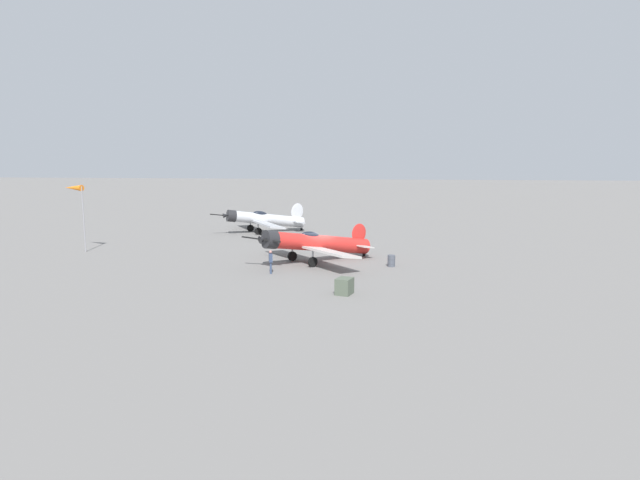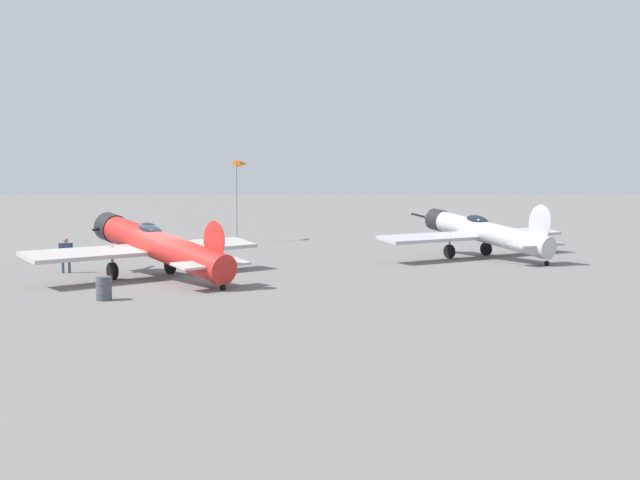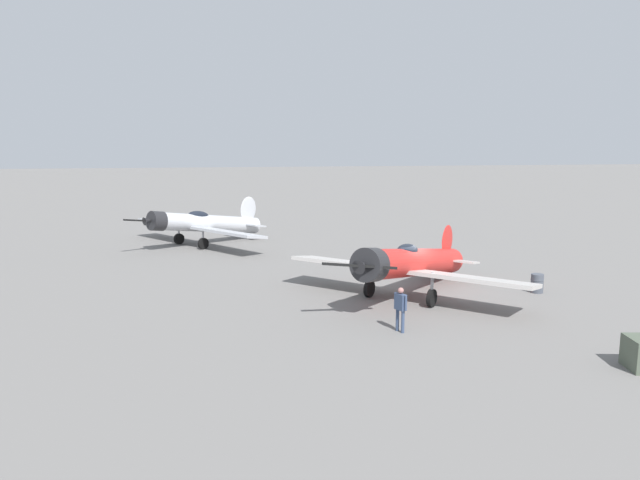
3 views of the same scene
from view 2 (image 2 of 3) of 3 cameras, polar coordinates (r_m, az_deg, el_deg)
name	(u,v)px [view 2 (image 2 of 3)]	position (r m, az deg, el deg)	size (l,w,h in m)	color
ground_plane	(162,280)	(35.90, -11.62, -2.93)	(400.00, 400.00, 0.00)	slate
airplane_foreground	(155,245)	(36.18, -12.11, -0.37)	(9.86, 9.91, 2.99)	red
airplane_mid_apron	(482,232)	(45.63, 11.90, 0.60)	(9.93, 12.28, 3.35)	#B7BABF
ground_crew_mechanic	(66,252)	(39.77, -18.33, -0.84)	(0.38, 0.64, 1.73)	#384766
fuel_drum	(104,288)	(30.44, -15.74, -3.48)	(0.63, 0.63, 0.91)	#474C56
windsock_mast	(241,167)	(58.06, -5.84, 5.44)	(2.27, 1.22, 6.06)	gray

